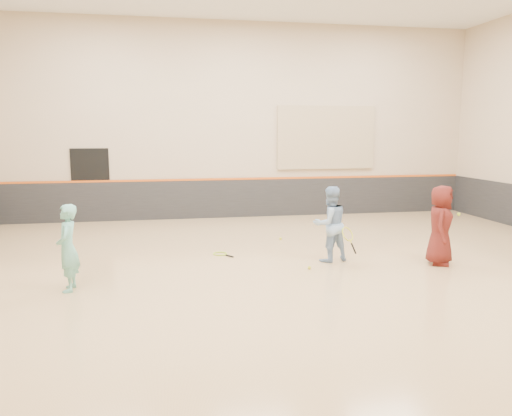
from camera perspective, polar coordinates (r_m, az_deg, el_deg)
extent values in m
cube|color=tan|center=(10.16, 3.28, -7.25)|extent=(15.00, 12.00, 0.20)
cube|color=#C9B192|center=(15.67, -1.92, 9.87)|extent=(15.00, 0.02, 6.00)
cube|color=#C9B192|center=(4.19, 24.04, 12.12)|extent=(15.00, 0.02, 6.00)
cube|color=#232326|center=(15.76, -1.85, 1.11)|extent=(14.90, 0.04, 1.20)
cube|color=#D85914|center=(15.68, -1.86, 3.35)|extent=(14.90, 0.03, 0.06)
cube|color=tan|center=(16.26, 8.02, 7.98)|extent=(3.20, 0.08, 2.00)
cube|color=black|center=(15.69, -18.36, 2.47)|extent=(1.10, 0.05, 2.20)
imported|color=#6EBFB0|center=(9.04, -20.71, -4.29)|extent=(0.37, 0.55, 1.49)
imported|color=#88AAD2|center=(10.49, 8.44, -1.82)|extent=(0.89, 0.76, 1.58)
imported|color=#571814|center=(10.80, 20.33, -1.85)|extent=(0.85, 0.95, 1.62)
sphere|color=yellow|center=(9.97, 6.11, -6.80)|extent=(0.07, 0.07, 0.07)
sphere|color=#B9D531|center=(10.67, 22.16, -0.66)|extent=(0.07, 0.07, 0.07)
sphere|color=gold|center=(12.55, 2.83, -3.50)|extent=(0.07, 0.07, 0.07)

